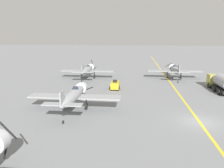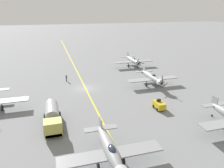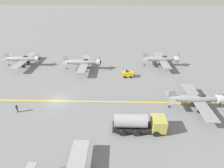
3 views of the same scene
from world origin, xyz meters
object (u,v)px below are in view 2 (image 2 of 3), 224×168
Objects in this scene: airplane_far_center at (110,150)px; ground_crew_walking at (66,78)px; tow_tractor at (159,105)px; fuel_tanker at (52,117)px; airplane_mid_left at (152,77)px; airplane_near_left at (133,60)px.

airplane_far_center reaches higher than ground_crew_walking.
fuel_tanker is at bearing 2.33° from tow_tractor.
airplane_mid_left is 12.46m from tow_tractor.
tow_tractor is 1.57× the size of ground_crew_walking.
airplane_far_center is 12.44m from fuel_tanker.
airplane_near_left is 1.50× the size of fuel_tanker.
airplane_far_center is 4.62× the size of tow_tractor.
fuel_tanker is at bearing 29.62° from airplane_mid_left.
ground_crew_walking is (20.64, 8.37, -1.11)m from airplane_near_left.
airplane_far_center is at bearing 43.19° from tow_tractor.
airplane_far_center is at bearing 93.70° from ground_crew_walking.
airplane_mid_left is 1.00× the size of airplane_near_left.
airplane_near_left is at bearing -95.58° from airplane_mid_left.
tow_tractor is (-18.41, -0.75, -0.72)m from fuel_tanker.
tow_tractor is at bearing 69.01° from airplane_near_left.
ground_crew_walking is at bearing 13.29° from airplane_near_left.
airplane_mid_left is 4.62× the size of tow_tractor.
airplane_near_left is at bearing -129.92° from fuel_tanker.
fuel_tanker reaches higher than ground_crew_walking.
tow_tractor is at bearing 125.45° from ground_crew_walking.
airplane_far_center is 31.99m from ground_crew_walking.
airplane_mid_left reaches higher than airplane_near_left.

